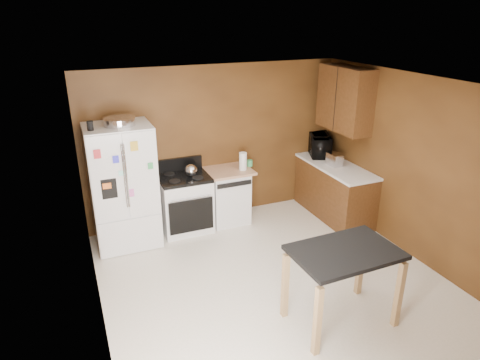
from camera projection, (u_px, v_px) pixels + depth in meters
floor at (277, 286)px, 5.42m from camera, size 4.50×4.50×0.00m
ceiling at (285, 87)px, 4.49m from camera, size 4.50×4.50×0.00m
wall_back at (215, 144)px, 6.89m from camera, size 4.20×0.00×4.20m
wall_front at (429, 314)px, 3.03m from camera, size 4.20×0.00×4.20m
wall_left at (91, 229)px, 4.20m from camera, size 0.00×4.50×4.50m
wall_right at (420, 171)px, 5.71m from camera, size 0.00×4.50×4.50m
roasting_pan at (119, 122)px, 5.77m from camera, size 0.42×0.42×0.11m
pen_cup at (90, 126)px, 5.53m from camera, size 0.08×0.08×0.12m
kettle at (191, 170)px, 6.47m from camera, size 0.19×0.19×0.19m
paper_towel at (243, 161)px, 6.75m from camera, size 0.12×0.12×0.28m
green_canister at (250, 163)px, 6.94m from camera, size 0.11×0.11×0.10m
toaster at (335, 160)px, 6.94m from camera, size 0.17×0.27×0.19m
microwave at (319, 146)px, 7.41m from camera, size 0.60×0.71×0.33m
refrigerator at (123, 186)px, 6.13m from camera, size 0.90×0.80×1.80m
gas_range at (185, 202)px, 6.67m from camera, size 0.76×0.68×1.10m
dishwasher at (227, 195)px, 6.95m from camera, size 0.78×0.63×0.89m
right_cabinets at (337, 164)px, 7.01m from camera, size 0.63×1.58×2.45m
island at (344, 262)px, 4.55m from camera, size 1.14×0.77×0.91m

